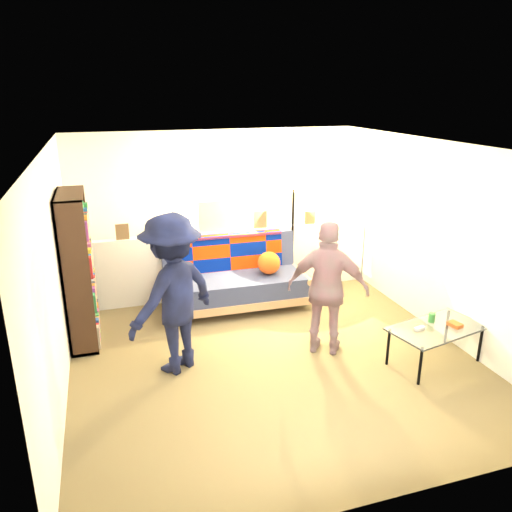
% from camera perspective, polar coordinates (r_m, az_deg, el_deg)
% --- Properties ---
extents(ground, '(5.00, 5.00, 0.00)m').
position_cam_1_polar(ground, '(6.13, 1.13, -10.49)').
color(ground, brown).
rests_on(ground, ground).
extents(room_shell, '(4.60, 5.05, 2.45)m').
position_cam_1_polar(room_shell, '(5.96, -0.21, 5.88)').
color(room_shell, silver).
rests_on(room_shell, ground).
extents(half_wall_ledge, '(4.45, 0.15, 1.00)m').
position_cam_1_polar(half_wall_ledge, '(7.51, -3.19, -0.73)').
color(half_wall_ledge, silver).
rests_on(half_wall_ledge, ground).
extents(ledge_decor, '(2.97, 0.02, 0.45)m').
position_cam_1_polar(ledge_decor, '(7.25, -4.98, 4.10)').
color(ledge_decor, brown).
rests_on(ledge_decor, half_wall_ledge).
extents(futon_sofa, '(2.07, 1.03, 0.88)m').
position_cam_1_polar(futon_sofa, '(7.13, -2.41, -2.56)').
color(futon_sofa, tan).
rests_on(futon_sofa, ground).
extents(bookshelf, '(0.31, 0.93, 1.85)m').
position_cam_1_polar(bookshelf, '(6.36, -19.65, -1.97)').
color(bookshelf, black).
rests_on(bookshelf, ground).
extents(coffee_table, '(1.17, 0.81, 0.56)m').
position_cam_1_polar(coffee_table, '(6.00, 19.96, -7.89)').
color(coffee_table, black).
rests_on(coffee_table, ground).
extents(floor_lamp, '(0.33, 0.31, 1.67)m').
position_cam_1_polar(floor_lamp, '(7.44, 4.31, 4.54)').
color(floor_lamp, black).
rests_on(floor_lamp, ground).
extents(person_left, '(1.32, 1.20, 1.77)m').
position_cam_1_polar(person_left, '(5.43, -9.50, -4.35)').
color(person_left, black).
rests_on(person_left, ground).
extents(person_right, '(1.00, 0.83, 1.60)m').
position_cam_1_polar(person_right, '(5.80, 8.22, -3.73)').
color(person_right, '#C27D8E').
rests_on(person_right, ground).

